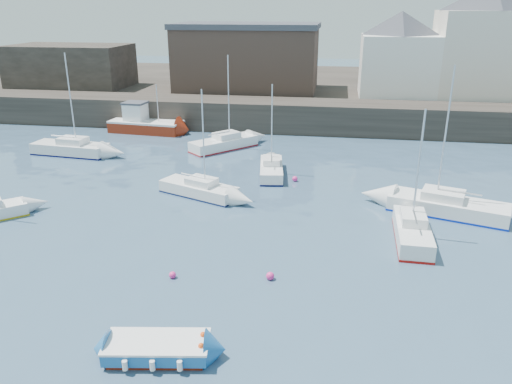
# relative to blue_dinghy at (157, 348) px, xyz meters

# --- Properties ---
(water) EXTENTS (220.00, 220.00, 0.00)m
(water) POSITION_rel_blue_dinghy_xyz_m (1.45, 2.00, -0.41)
(water) COLOR #2D4760
(water) RESTS_ON ground
(quay_wall) EXTENTS (90.00, 5.00, 3.00)m
(quay_wall) POSITION_rel_blue_dinghy_xyz_m (1.45, 37.00, 1.09)
(quay_wall) COLOR #28231E
(quay_wall) RESTS_ON ground
(land_strip) EXTENTS (90.00, 32.00, 2.80)m
(land_strip) POSITION_rel_blue_dinghy_xyz_m (1.45, 55.00, 0.99)
(land_strip) COLOR #28231E
(land_strip) RESTS_ON ground
(bldg_east_a) EXTENTS (13.36, 13.36, 11.80)m
(bldg_east_a) POSITION_rel_blue_dinghy_xyz_m (21.45, 44.00, 8.40)
(bldg_east_a) COLOR beige
(bldg_east_a) RESTS_ON land_strip
(bldg_east_d) EXTENTS (11.14, 11.14, 8.95)m
(bldg_east_d) POSITION_rel_blue_dinghy_xyz_m (12.45, 43.50, 6.95)
(bldg_east_d) COLOR white
(bldg_east_d) RESTS_ON land_strip
(warehouse) EXTENTS (16.40, 10.40, 7.60)m
(warehouse) POSITION_rel_blue_dinghy_xyz_m (-4.55, 45.00, 6.21)
(warehouse) COLOR #3D2D26
(warehouse) RESTS_ON land_strip
(bldg_west) EXTENTS (14.00, 8.00, 5.00)m
(bldg_west) POSITION_rel_blue_dinghy_xyz_m (-26.55, 44.00, 4.89)
(bldg_west) COLOR #353028
(bldg_west) RESTS_ON land_strip
(blue_dinghy) EXTENTS (4.08, 2.29, 0.74)m
(blue_dinghy) POSITION_rel_blue_dinghy_xyz_m (0.00, 0.00, 0.00)
(blue_dinghy) COLOR maroon
(blue_dinghy) RESTS_ON ground
(fishing_boat) EXTENTS (7.69, 3.49, 4.94)m
(fishing_boat) POSITION_rel_blue_dinghy_xyz_m (-13.40, 33.52, 0.55)
(fishing_boat) COLOR maroon
(fishing_boat) RESTS_ON ground
(sailboat_b) EXTENTS (5.97, 3.87, 7.34)m
(sailboat_b) POSITION_rel_blue_dinghy_xyz_m (-2.94, 16.64, 0.07)
(sailboat_b) COLOR white
(sailboat_b) RESTS_ON ground
(sailboat_c) EXTENTS (1.93, 5.59, 7.30)m
(sailboat_c) POSITION_rel_blue_dinghy_xyz_m (10.64, 11.78, 0.15)
(sailboat_c) COLOR white
(sailboat_c) RESTS_ON ground
(sailboat_d) EXTENTS (7.53, 4.39, 9.15)m
(sailboat_d) POSITION_rel_blue_dinghy_xyz_m (13.27, 15.95, 0.14)
(sailboat_d) COLOR white
(sailboat_d) RESTS_ON ground
(sailboat_e) EXTENTS (6.94, 2.81, 8.70)m
(sailboat_e) POSITION_rel_blue_dinghy_xyz_m (-16.73, 24.58, 0.16)
(sailboat_e) COLOR white
(sailboat_e) RESTS_ON ground
(sailboat_f) EXTENTS (2.40, 5.48, 6.89)m
(sailboat_f) POSITION_rel_blue_dinghy_xyz_m (1.38, 21.84, 0.07)
(sailboat_f) COLOR white
(sailboat_f) RESTS_ON ground
(sailboat_h) EXTENTS (5.85, 6.17, 8.30)m
(sailboat_h) POSITION_rel_blue_dinghy_xyz_m (-3.86, 28.56, 0.13)
(sailboat_h) COLOR white
(sailboat_h) RESTS_ON ground
(buoy_near) EXTENTS (0.35, 0.35, 0.35)m
(buoy_near) POSITION_rel_blue_dinghy_xyz_m (-1.28, 5.66, -0.41)
(buoy_near) COLOR #F42D86
(buoy_near) RESTS_ON ground
(buoy_mid) EXTENTS (0.40, 0.40, 0.40)m
(buoy_mid) POSITION_rel_blue_dinghy_xyz_m (3.39, 6.28, -0.41)
(buoy_mid) COLOR #F42D86
(buoy_mid) RESTS_ON ground
(buoy_far) EXTENTS (0.41, 0.41, 0.41)m
(buoy_far) POSITION_rel_blue_dinghy_xyz_m (3.32, 20.67, -0.41)
(buoy_far) COLOR #F42D86
(buoy_far) RESTS_ON ground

